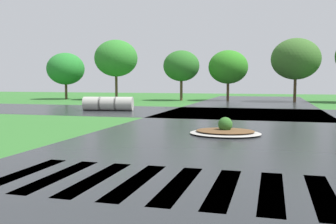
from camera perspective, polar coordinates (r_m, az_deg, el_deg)
name	(u,v)px	position (r m, az deg, el deg)	size (l,w,h in m)	color
asphalt_roadway	(218,141)	(13.26, 7.44, -4.36)	(10.41, 80.00, 0.01)	#232628
asphalt_cross_road	(244,113)	(25.11, 11.21, -0.16)	(90.00, 9.36, 0.01)	#232628
crosswalk_stripes	(179,184)	(7.79, 1.59, -10.74)	(7.65, 2.96, 0.01)	white
median_island	(225,131)	(14.96, 8.53, -2.85)	(2.76, 2.31, 0.68)	#9E9B93
drainage_pipe_stack	(108,104)	(26.88, -8.91, 1.22)	(3.57, 1.60, 0.98)	#9E9B93
background_treeline	(212,62)	(39.99, 6.60, 7.46)	(35.14, 5.92, 6.53)	#4C3823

